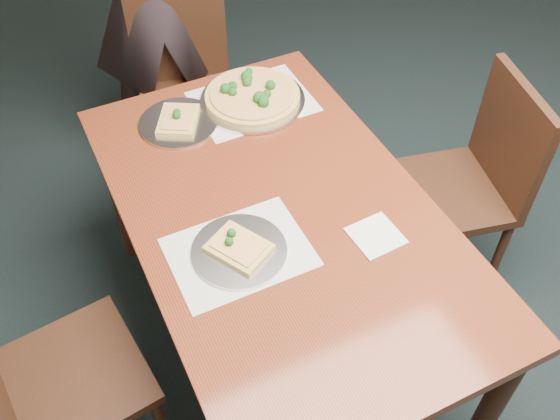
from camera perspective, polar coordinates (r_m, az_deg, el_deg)
name	(u,v)px	position (r m, az deg, el deg)	size (l,w,h in m)	color
ground	(470,417)	(2.47, 16.95, -17.66)	(8.00, 8.00, 0.00)	black
dining_table	(280,229)	(1.99, 0.00, -1.79)	(0.90, 1.50, 0.75)	#541F10
chair_far	(186,82)	(2.85, -8.61, 11.50)	(0.50, 0.50, 0.91)	black
chair_left	(40,382)	(1.98, -21.09, -14.47)	(0.47, 0.47, 0.91)	black
chair_right	(471,177)	(2.47, 17.08, 2.87)	(0.50, 0.50, 0.91)	black
placemat_main	(253,101)	(2.33, -2.51, 9.88)	(0.42, 0.32, 0.00)	white
placemat_near	(239,252)	(1.82, -3.74, -3.85)	(0.40, 0.30, 0.00)	white
pizza_pan	(253,96)	(2.31, -2.53, 10.35)	(0.38, 0.38, 0.07)	silver
slice_plate_near	(239,249)	(1.81, -3.78, -3.59)	(0.28, 0.28, 0.05)	silver
slice_plate_far	(178,121)	(2.25, -9.28, 8.02)	(0.28, 0.28, 0.06)	silver
napkin	(376,236)	(1.87, 8.75, -2.34)	(0.14, 0.14, 0.01)	white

